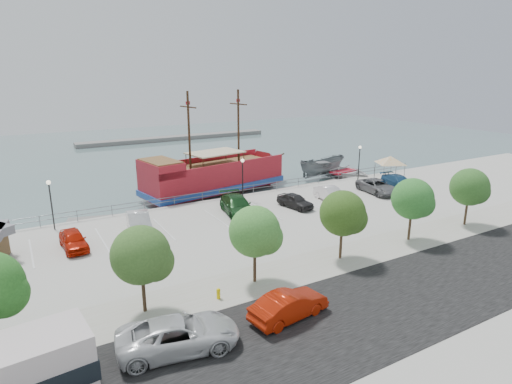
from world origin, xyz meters
TOP-DOWN VIEW (x-y plane):
  - ground at (0.00, 0.00)m, footprint 160.00×160.00m
  - land_slab at (0.00, -21.00)m, footprint 100.00×58.00m
  - street at (0.00, -16.00)m, footprint 100.00×8.00m
  - sidewalk at (0.00, -10.00)m, footprint 100.00×4.00m
  - seawall_railing at (0.00, 7.80)m, footprint 50.00×0.06m
  - far_shore at (10.00, 55.00)m, footprint 40.00×3.00m
  - pirate_ship at (1.10, 13.23)m, footprint 19.95×8.60m
  - patrol_boat at (15.29, 12.65)m, footprint 7.01×2.92m
  - speedboat at (17.49, 10.77)m, footprint 6.68×8.44m
  - dock_west at (-13.38, 9.20)m, footprint 7.26×3.82m
  - dock_mid at (9.25, 9.20)m, footprint 6.96×2.19m
  - dock_east at (15.33, 9.20)m, footprint 7.74×2.98m
  - canopy_tent at (19.07, 4.39)m, footprint 5.40×5.40m
  - street_van at (-14.51, -14.14)m, footprint 6.20×3.70m
  - street_sedan at (-8.45, -14.50)m, footprint 4.75×2.22m
  - fire_hydrant at (-10.90, -10.80)m, footprint 0.24×0.24m
  - lamp_post_left at (-18.00, 6.50)m, footprint 0.36×0.36m
  - lamp_post_mid at (0.00, 6.50)m, footprint 0.36×0.36m
  - lamp_post_right at (16.00, 6.50)m, footprint 0.36×0.36m
  - tree_b at (-14.85, -10.07)m, footprint 3.30×3.20m
  - tree_c at (-7.85, -10.07)m, footprint 3.30×3.20m
  - tree_d at (-0.85, -10.07)m, footprint 3.30×3.20m
  - tree_e at (6.15, -10.07)m, footprint 3.30×3.20m
  - tree_f at (13.15, -10.07)m, footprint 3.30×3.20m
  - parked_car_a at (-17.14, 1.34)m, footprint 1.88×4.19m
  - parked_car_b at (-11.90, 2.55)m, footprint 2.34×5.01m
  - parked_car_d at (-2.75, 2.48)m, footprint 3.37×6.08m
  - parked_car_e at (3.06, 1.39)m, footprint 2.30×4.28m
  - parked_car_f at (7.45, 1.30)m, footprint 2.06×4.65m
  - parked_car_g at (13.87, 1.21)m, footprint 3.16×5.63m
  - parked_car_h at (17.51, 1.47)m, footprint 2.80×5.25m

SIDE VIEW (x-z plane):
  - ground at x=0.00m, z-range -1.00..-1.00m
  - dock_mid at x=9.25m, z-range -1.00..-0.61m
  - dock_west at x=-13.38m, z-range -1.00..-0.60m
  - dock_east at x=15.33m, z-range -1.00..-0.57m
  - land_slab at x=0.00m, z-range -1.20..0.00m
  - far_shore at x=10.00m, z-range -1.00..-0.20m
  - speedboat at x=17.49m, z-range -1.00..0.58m
  - street at x=0.00m, z-range -0.01..0.03m
  - sidewalk at x=0.00m, z-range -0.01..0.04m
  - patrol_boat at x=15.29m, z-range -1.00..1.67m
  - fire_hydrant at x=-10.90m, z-range 0.03..0.72m
  - seawall_railing at x=0.00m, z-range 0.03..1.03m
  - parked_car_e at x=3.06m, z-range 0.00..1.38m
  - parked_car_a at x=-17.14m, z-range 0.00..1.40m
  - parked_car_h at x=17.51m, z-range 0.00..1.45m
  - parked_car_f at x=7.45m, z-range 0.00..1.48m
  - parked_car_g at x=13.87m, z-range 0.00..1.49m
  - street_sedan at x=-8.45m, z-range 0.00..1.50m
  - parked_car_b at x=-11.90m, z-range 0.00..1.59m
  - street_van at x=-14.51m, z-range 0.00..1.61m
  - parked_car_d at x=-2.75m, z-range 0.00..1.67m
  - pirate_ship at x=1.10m, z-range -5.12..7.27m
  - lamp_post_left at x=-18.00m, z-range 0.80..5.08m
  - lamp_post_mid at x=0.00m, z-range 0.80..5.08m
  - lamp_post_right at x=16.00m, z-range 0.80..5.08m
  - canopy_tent at x=19.07m, z-range 1.31..4.85m
  - tree_b at x=-14.85m, z-range 0.80..5.80m
  - tree_c at x=-7.85m, z-range 0.80..5.80m
  - tree_d at x=-0.85m, z-range 0.80..5.80m
  - tree_e at x=6.15m, z-range 0.80..5.80m
  - tree_f at x=13.15m, z-range 0.80..5.80m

